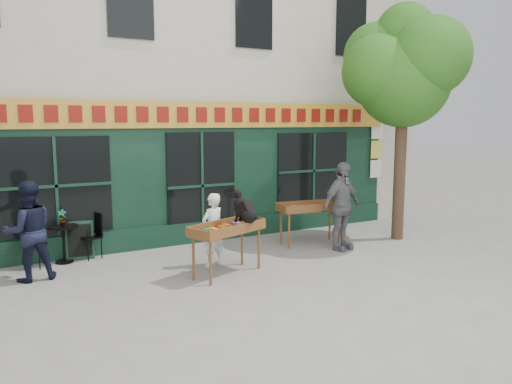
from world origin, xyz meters
TOP-DOWN VIEW (x-y plane):
  - ground at (0.00, 0.00)m, footprint 80.00×80.00m
  - building at (0.00, 5.97)m, footprint 14.00×7.26m
  - street_tree at (4.34, 0.36)m, footprint 3.05×2.90m
  - book_cart_center at (-0.60, -0.25)m, footprint 1.62×1.09m
  - dog at (-0.25, -0.30)m, footprint 0.52×0.68m
  - woman at (-0.60, 0.40)m, footprint 0.62×0.51m
  - book_cart_right at (2.11, 0.89)m, footprint 1.57×0.81m
  - man_right at (2.41, 0.14)m, footprint 1.23×0.72m
  - bistro_table at (-3.15, 2.07)m, footprint 0.60×0.60m
  - bistro_chair_left at (-3.78, 2.02)m, footprint 0.50×0.49m
  - bistro_chair_right at (-2.51, 2.15)m, footprint 0.45×0.44m
  - potted_plant at (-3.15, 2.07)m, footprint 0.20×0.16m
  - man_left at (-3.85, 1.17)m, footprint 0.94×0.76m
  - chalkboard at (-2.81, 2.19)m, footprint 0.58×0.26m

SIDE VIEW (x-z plane):
  - ground at x=0.00m, z-range 0.00..0.00m
  - chalkboard at x=-2.81m, z-range 0.01..0.79m
  - bistro_table at x=-3.15m, z-range 0.16..0.92m
  - bistro_chair_left at x=-3.78m, z-range 0.08..1.03m
  - bistro_chair_right at x=-2.51m, z-range 0.08..1.03m
  - woman at x=-0.60m, z-range 0.00..1.46m
  - book_cart_center at x=-0.60m, z-range 0.33..1.32m
  - book_cart_right at x=2.11m, z-range 0.33..1.32m
  - man_left at x=-3.85m, z-range 0.00..1.81m
  - potted_plant at x=-3.15m, z-range 0.76..1.10m
  - man_right at x=2.41m, z-range 0.00..1.97m
  - dog at x=-0.25m, z-range 0.99..1.59m
  - street_tree at x=4.34m, z-range 1.31..6.91m
  - building at x=0.00m, z-range -0.03..9.97m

